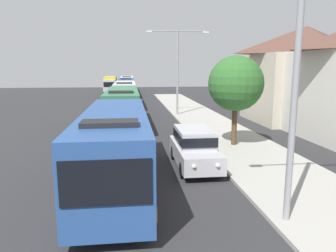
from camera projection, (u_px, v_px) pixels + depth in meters
bus_lead at (116, 144)px, 13.12m from camera, size 2.58×10.76×3.21m
bus_second_in_line at (123, 106)px, 26.08m from camera, size 2.58×11.59×3.21m
bus_middle at (125, 93)px, 39.62m from camera, size 2.58×12.13×3.21m
bus_fourth_in_line at (126, 87)px, 53.44m from camera, size 2.58×11.09×3.21m
bus_rear at (127, 83)px, 66.80m from camera, size 2.58×12.37×3.21m
white_suv at (194, 146)px, 15.50m from camera, size 1.86×4.89×1.90m
box_truck_oncoming at (110, 84)px, 63.49m from camera, size 2.35×7.74×3.15m
streetlamp_near at (299, 42)px, 8.94m from camera, size 5.99×0.28×8.83m
streetlamp_mid at (177, 63)px, 31.64m from camera, size 6.18×0.28×8.42m
roadside_tree at (236, 84)px, 18.88m from camera, size 3.30×3.30×5.40m
house_distant_gabled at (304, 74)px, 28.46m from camera, size 9.41×7.88×8.44m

